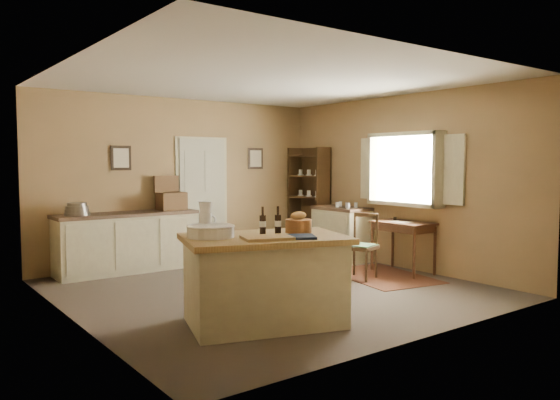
# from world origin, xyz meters

# --- Properties ---
(ground) EXTENTS (5.00, 5.00, 0.00)m
(ground) POSITION_xyz_m (0.00, 0.00, 0.00)
(ground) COLOR brown
(ground) RESTS_ON ground
(wall_back) EXTENTS (5.00, 0.10, 2.70)m
(wall_back) POSITION_xyz_m (0.00, 2.50, 1.35)
(wall_back) COLOR #98774C
(wall_back) RESTS_ON ground
(wall_front) EXTENTS (5.00, 0.10, 2.70)m
(wall_front) POSITION_xyz_m (0.00, -2.50, 1.35)
(wall_front) COLOR #98774C
(wall_front) RESTS_ON ground
(wall_left) EXTENTS (0.10, 5.00, 2.70)m
(wall_left) POSITION_xyz_m (-2.50, 0.00, 1.35)
(wall_left) COLOR #98774C
(wall_left) RESTS_ON ground
(wall_right) EXTENTS (0.10, 5.00, 2.70)m
(wall_right) POSITION_xyz_m (2.50, 0.00, 1.35)
(wall_right) COLOR #98774C
(wall_right) RESTS_ON ground
(ceiling) EXTENTS (5.00, 5.00, 0.00)m
(ceiling) POSITION_xyz_m (0.00, 0.00, 2.70)
(ceiling) COLOR silver
(ceiling) RESTS_ON wall_back
(door) EXTENTS (0.97, 0.06, 2.11)m
(door) POSITION_xyz_m (0.35, 2.47, 1.05)
(door) COLOR #B0AE93
(door) RESTS_ON ground
(framed_prints) EXTENTS (2.82, 0.02, 0.38)m
(framed_prints) POSITION_xyz_m (0.20, 2.48, 1.72)
(framed_prints) COLOR black
(framed_prints) RESTS_ON ground
(window) EXTENTS (0.25, 1.99, 1.12)m
(window) POSITION_xyz_m (2.42, -0.20, 1.55)
(window) COLOR beige
(window) RESTS_ON ground
(work_island) EXTENTS (1.86, 1.50, 1.20)m
(work_island) POSITION_xyz_m (-0.96, -1.22, 0.48)
(work_island) COLOR beige
(work_island) RESTS_ON ground
(sideboard) EXTENTS (2.13, 0.60, 1.18)m
(sideboard) POSITION_xyz_m (-1.07, 2.20, 0.48)
(sideboard) COLOR beige
(sideboard) RESTS_ON ground
(rug) EXTENTS (1.37, 1.77, 0.01)m
(rug) POSITION_xyz_m (1.75, -0.34, 0.00)
(rug) COLOR #562E18
(rug) RESTS_ON ground
(writing_desk) EXTENTS (0.54, 0.89, 0.82)m
(writing_desk) POSITION_xyz_m (2.20, -0.34, 0.67)
(writing_desk) COLOR #341C10
(writing_desk) RESTS_ON ground
(desk_chair) EXTENTS (0.55, 0.55, 0.91)m
(desk_chair) POSITION_xyz_m (1.37, -0.27, 0.45)
(desk_chair) COLOR #312010
(desk_chair) RESTS_ON ground
(right_cabinet) EXTENTS (0.55, 0.99, 0.99)m
(right_cabinet) POSITION_xyz_m (2.20, 1.00, 0.46)
(right_cabinet) COLOR beige
(right_cabinet) RESTS_ON ground
(shelving_unit) EXTENTS (0.33, 0.87, 1.92)m
(shelving_unit) POSITION_xyz_m (2.35, 2.00, 0.96)
(shelving_unit) COLOR #312010
(shelving_unit) RESTS_ON ground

